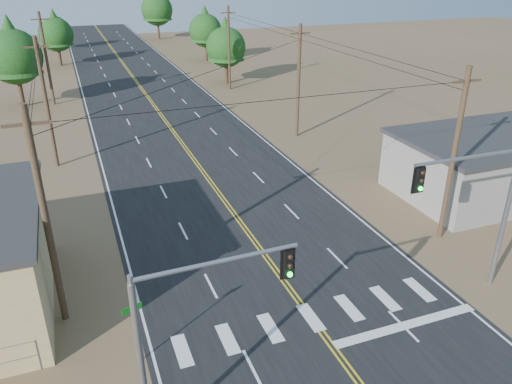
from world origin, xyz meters
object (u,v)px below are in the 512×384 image
building_right (505,163)px  street_sign (134,325)px  signal_mast_right (483,199)px  signal_mast_left (187,326)px

building_right → street_sign: (-26.80, -8.00, -0.10)m
signal_mast_right → street_sign: bearing=178.1°
building_right → signal_mast_left: size_ratio=2.19×
building_right → signal_mast_right: signal_mast_right is taller
street_sign → signal_mast_left: bearing=-89.4°
building_right → street_sign: size_ratio=5.30×
signal_mast_left → signal_mast_right: size_ratio=0.93×
signal_mast_right → street_sign: (-15.90, 0.74, -3.07)m
building_right → signal_mast_left: 28.29m
building_right → signal_mast_left: signal_mast_left is taller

